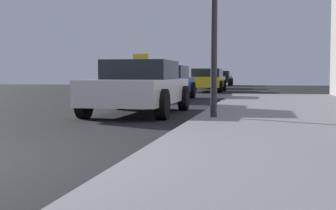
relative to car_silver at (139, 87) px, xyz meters
The scene contains 5 objects.
car_silver is the anchor object (origin of this frame).
car_blue 6.87m from the car_silver, 96.43° to the left, with size 1.93×4.33×1.27m.
car_yellow 15.73m from the car_silver, 90.71° to the left, with size 1.94×4.13×1.27m.
car_white 22.10m from the car_silver, 91.73° to the left, with size 1.93×4.34×1.27m.
car_black 31.41m from the car_silver, 91.46° to the left, with size 2.01×4.52×1.43m.
Camera 1 is at (3.25, -4.45, 0.92)m, focal length 52.43 mm.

